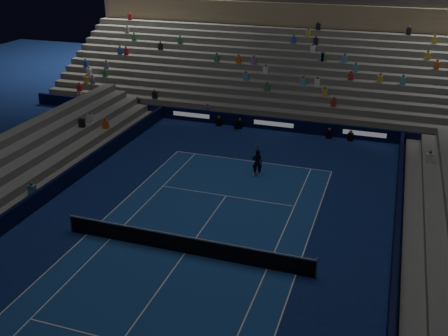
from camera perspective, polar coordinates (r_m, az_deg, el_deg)
The scene contains 9 objects.
ground at distance 25.72m, azimuth -4.30°, elevation -9.31°, with size 90.00×90.00×0.00m, color navy.
court_surface at distance 25.72m, azimuth -4.30°, elevation -9.30°, with size 10.97×23.77×0.01m, color navy.
sponsor_barrier_far at distance 41.44m, azimuth 5.51°, elevation 4.85°, with size 44.00×0.25×1.00m, color black.
sponsor_barrier_east at distance 23.99m, azimuth 18.12°, elevation -11.96°, with size 0.25×37.00×1.00m, color black.
sponsor_barrier_west at distance 30.14m, azimuth -21.69°, elevation -4.65°, with size 0.25×37.00×1.00m, color black.
grandstand_main at distance 49.52m, azimuth 8.23°, elevation 11.40°, with size 44.00×15.20×11.20m.
tennis_net at distance 25.45m, azimuth -4.34°, elevation -8.37°, with size 12.90×0.10×1.10m.
tennis_player at distance 33.22m, azimuth 3.67°, elevation 0.60°, with size 0.65×0.43×1.79m, color black.
broadcast_camera at distance 41.67m, azimuth 1.48°, elevation 4.83°, with size 0.66×1.03×0.66m.
Camera 1 is at (8.58, -19.66, 14.20)m, focal length 41.62 mm.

